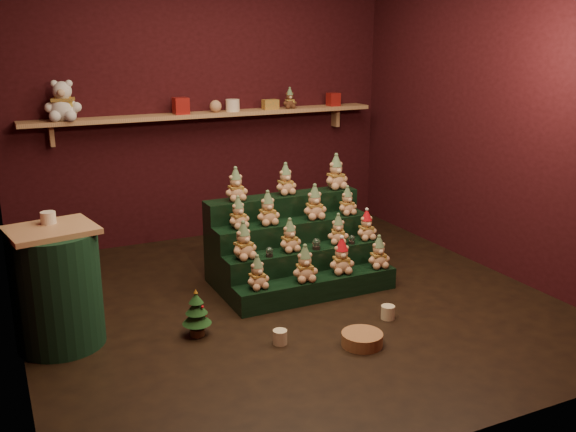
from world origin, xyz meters
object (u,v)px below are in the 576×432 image
riser_tier_front (317,288)px  wicker_basket (362,339)px  snow_globe_c (352,239)px  mini_christmas_tree (197,313)px  snow_globe_a (269,252)px  mug_left (280,337)px  side_table (57,288)px  snow_globe_b (316,244)px  white_bear (63,95)px  brown_bear (290,98)px  mug_right (388,312)px

riser_tier_front → wicker_basket: (-0.10, -0.86, -0.04)m
snow_globe_c → mini_christmas_tree: size_ratio=0.21×
snow_globe_a → mug_left: (-0.26, -0.76, -0.35)m
snow_globe_c → side_table: side_table is taller
riser_tier_front → mini_christmas_tree: 1.11m
snow_globe_b → snow_globe_a: bearing=180.0°
snow_globe_a → mini_christmas_tree: snow_globe_a is taller
side_table → mug_left: 1.56m
snow_globe_c → mini_christmas_tree: bearing=-165.7°
white_bear → brown_bear: 2.27m
mini_christmas_tree → mug_left: size_ratio=3.54×
side_table → white_bear: (0.36, 1.80, 1.13)m
snow_globe_a → brown_bear: brown_bear is taller
mug_left → white_bear: (-1.01, 2.45, 1.50)m
mini_christmas_tree → mug_left: (0.48, -0.37, -0.12)m
side_table → brown_bear: brown_bear is taller
side_table → mug_right: 2.39m
mug_left → snow_globe_b: bearing=47.9°
side_table → mini_christmas_tree: size_ratio=2.38×
mug_right → wicker_basket: bearing=-145.1°
riser_tier_front → brown_bear: (0.65, 1.86, 1.33)m
brown_bear → side_table: bearing=-136.9°
snow_globe_a → mug_right: bearing=-48.8°
snow_globe_b → mug_left: 1.08m
white_bear → brown_bear: size_ratio=2.17×
snow_globe_b → mini_christmas_tree: size_ratio=0.26×
mug_right → riser_tier_front: bearing=117.5°
snow_globe_b → snow_globe_c: size_ratio=1.24×
snow_globe_c → brown_bear: bearing=82.3°
wicker_basket → white_bear: bearing=119.2°
mini_christmas_tree → wicker_basket: (0.98, -0.64, -0.13)m
mini_christmas_tree → mug_left: bearing=-37.8°
mini_christmas_tree → brown_bear: 2.98m
riser_tier_front → snow_globe_b: 0.36m
riser_tier_front → snow_globe_a: snow_globe_a is taller
white_bear → mini_christmas_tree: bearing=-60.2°
side_table → wicker_basket: bearing=-36.4°
mini_christmas_tree → mug_right: bearing=-14.4°
brown_bear → riser_tier_front: bearing=-100.5°
wicker_basket → white_bear: (-1.52, 2.72, 1.50)m
snow_globe_c → side_table: bearing=-177.6°
white_bear → side_table: bearing=-85.7°
mug_left → white_bear: bearing=112.4°
riser_tier_front → white_bear: (-1.62, 1.86, 1.46)m
side_table → mini_christmas_tree: side_table is taller
riser_tier_front → mini_christmas_tree: mini_christmas_tree is taller
snow_globe_b → mug_left: bearing=-132.1°
mini_christmas_tree → mug_right: 1.44m
brown_bear → snow_globe_a: bearing=-111.7°
snow_globe_a → brown_bear: size_ratio=0.39×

